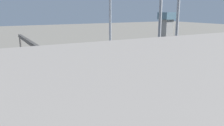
% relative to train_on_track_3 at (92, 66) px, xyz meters
% --- Properties ---
extents(ground_plane, '(400.00, 400.00, 0.00)m').
position_rel_train_on_track_3_xyz_m(ground_plane, '(-10.53, 2.50, -2.09)').
color(ground_plane, gray).
extents(track_bed_0, '(140.00, 2.80, 0.12)m').
position_rel_train_on_track_3_xyz_m(track_bed_0, '(-10.53, -15.00, -2.03)').
color(track_bed_0, '#4C443D').
rests_on(track_bed_0, ground_plane).
extents(track_bed_1, '(140.00, 2.80, 0.12)m').
position_rel_train_on_track_3_xyz_m(track_bed_1, '(-10.53, -10.00, -2.03)').
color(track_bed_1, '#4C443D').
rests_on(track_bed_1, ground_plane).
extents(track_bed_2, '(140.00, 2.80, 0.12)m').
position_rel_train_on_track_3_xyz_m(track_bed_2, '(-10.53, -5.00, -2.03)').
color(track_bed_2, '#4C443D').
rests_on(track_bed_2, ground_plane).
extents(track_bed_3, '(140.00, 2.80, 0.12)m').
position_rel_train_on_track_3_xyz_m(track_bed_3, '(-10.53, -0.00, -2.03)').
color(track_bed_3, '#3D3833').
rests_on(track_bed_3, ground_plane).
extents(track_bed_4, '(140.00, 2.80, 0.12)m').
position_rel_train_on_track_3_xyz_m(track_bed_4, '(-10.53, 5.00, -2.03)').
color(track_bed_4, '#4C443D').
rests_on(track_bed_4, ground_plane).
extents(track_bed_5, '(140.00, 2.80, 0.12)m').
position_rel_train_on_track_3_xyz_m(track_bed_5, '(-10.53, 10.00, -2.03)').
color(track_bed_5, '#3D3833').
rests_on(track_bed_5, ground_plane).
extents(track_bed_6, '(140.00, 2.80, 0.12)m').
position_rel_train_on_track_3_xyz_m(track_bed_6, '(-10.53, 15.00, -2.03)').
color(track_bed_6, '#3D3833').
rests_on(track_bed_6, ground_plane).
extents(track_bed_7, '(140.00, 2.80, 0.12)m').
position_rel_train_on_track_3_xyz_m(track_bed_7, '(-10.53, 20.00, -2.03)').
color(track_bed_7, '#3D3833').
rests_on(track_bed_7, ground_plane).
extents(train_on_track_3, '(66.40, 3.06, 4.40)m').
position_rel_train_on_track_3_xyz_m(train_on_track_3, '(0.00, 0.00, 0.00)').
color(train_on_track_3, '#1E6B9E').
rests_on(train_on_track_3, ground_plane).
extents(train_on_track_5, '(71.40, 3.00, 3.80)m').
position_rel_train_on_track_3_xyz_m(train_on_track_5, '(0.24, 10.00, -0.07)').
color(train_on_track_5, '#A8AAB2').
rests_on(train_on_track_5, ground_plane).
extents(train_on_track_0, '(71.40, 3.00, 3.80)m').
position_rel_train_on_track_3_xyz_m(train_on_track_0, '(-2.41, -15.00, -0.07)').
color(train_on_track_0, '#A8AAB2').
rests_on(train_on_track_0, ground_plane).
extents(train_on_track_1, '(114.80, 3.00, 4.40)m').
position_rel_train_on_track_3_xyz_m(train_on_track_1, '(-8.21, -10.00, -0.02)').
color(train_on_track_1, '#1E6B9E').
rests_on(train_on_track_1, ground_plane).
extents(light_mast_1, '(2.80, 0.70, 25.22)m').
position_rel_train_on_track_3_xyz_m(light_mast_1, '(-4.02, 22.57, 14.15)').
color(light_mast_1, '#9EA0A5').
rests_on(light_mast_1, ground_plane).
extents(light_mast_2, '(2.80, 0.70, 24.58)m').
position_rel_train_on_track_3_xyz_m(light_mast_2, '(-14.67, -18.19, 13.80)').
color(light_mast_2, '#9EA0A5').
rests_on(light_mast_2, ground_plane).
extents(signal_gantry, '(0.70, 40.00, 8.80)m').
position_rel_train_on_track_3_xyz_m(signal_gantry, '(13.25, 2.50, 5.64)').
color(signal_gantry, '#4C4742').
rests_on(signal_gantry, ground_plane).
extents(control_tower, '(6.00, 6.00, 14.21)m').
position_rel_train_on_track_3_xyz_m(control_tower, '(-48.21, -27.89, 6.18)').
color(control_tower, gray).
rests_on(control_tower, ground_plane).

